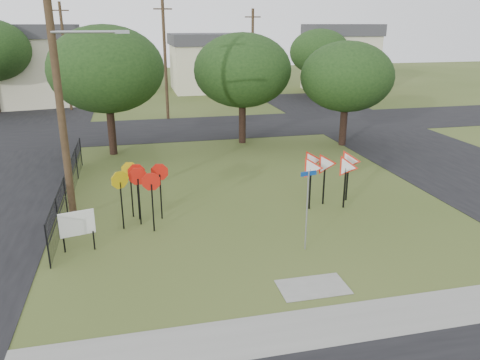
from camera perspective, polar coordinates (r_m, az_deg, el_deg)
name	(u,v)px	position (r m, az deg, el deg)	size (l,w,h in m)	color
ground	(287,250)	(16.06, 5.71, -8.53)	(140.00, 140.00, 0.00)	#3A4B1C
sidewalk	(339,324)	(12.72, 11.98, -16.79)	(30.00, 1.60, 0.02)	gray
planting_strip	(361,355)	(11.88, 14.52, -19.94)	(30.00, 0.80, 0.02)	#3A4B1C
street_right	(426,153)	(29.76, 21.76, 3.07)	(8.00, 50.00, 0.02)	black
street_far	(200,128)	(34.60, -4.89, 6.37)	(60.00, 8.00, 0.02)	black
curb_pad	(313,287)	(14.09, 8.88, -12.78)	(2.00, 1.20, 0.02)	gray
street_name_sign	(307,205)	(15.57, 8.18, -3.04)	(0.57, 0.11, 2.77)	#93969B
stop_sign_cluster	(140,181)	(17.84, -12.15, -0.12)	(2.13, 1.69, 2.27)	black
yield_sign_cluster	(328,166)	(19.67, 10.73, 1.67)	(2.84, 1.54, 2.27)	black
info_board	(77,225)	(16.45, -19.25, -5.18)	(1.12, 0.32, 1.43)	black
utility_pole_main	(59,84)	(18.28, -21.16, 10.83)	(3.55, 0.33, 10.00)	#463320
far_pole_a	(165,60)	(37.69, -9.10, 14.26)	(1.40, 0.24, 9.00)	#463320
far_pole_b	(252,58)	(42.96, 1.53, 14.65)	(1.40, 0.24, 8.50)	#463320
far_pole_c	(65,56)	(43.89, -20.51, 13.94)	(1.40, 0.24, 9.00)	#463320
fence_run	(69,186)	(20.98, -20.16, -0.67)	(0.05, 11.55, 1.50)	black
house_left	(26,65)	(48.52, -24.62, 12.65)	(10.58, 8.88, 7.20)	beige
house_mid	(209,62)	(54.36, -3.85, 14.17)	(8.40, 8.40, 6.20)	beige
house_right	(339,58)	(54.59, 12.00, 14.37)	(8.30, 8.30, 7.20)	beige
tree_near_left	(106,69)	(27.63, -15.99, 12.83)	(6.40, 6.40, 7.27)	black
tree_near_mid	(242,70)	(29.41, 0.29, 13.21)	(6.00, 6.00, 6.80)	black
tree_near_right	(347,77)	(29.56, 12.88, 12.17)	(5.60, 5.60, 6.33)	black
tree_far_right	(320,52)	(49.28, 9.68, 15.13)	(6.00, 6.00, 6.80)	black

